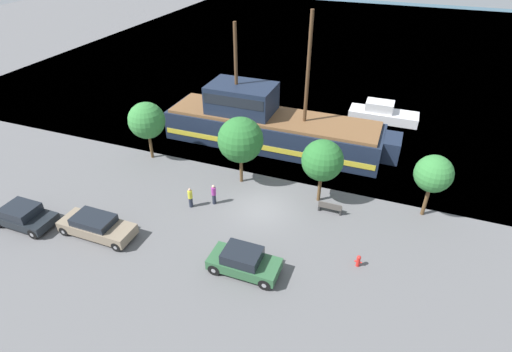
{
  "coord_description": "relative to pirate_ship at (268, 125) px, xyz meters",
  "views": [
    {
      "loc": [
        7.35,
        -20.43,
        16.97
      ],
      "look_at": [
        -1.16,
        2.0,
        1.2
      ],
      "focal_mm": 28.0,
      "sensor_mm": 36.0,
      "label": 1
    }
  ],
  "objects": [
    {
      "name": "water_surface",
      "position": [
        2.68,
        35.02,
        -1.83
      ],
      "size": [
        80.0,
        80.0,
        0.0
      ],
      "primitive_type": "plane",
      "color": "#33566B",
      "rests_on": "ground"
    },
    {
      "name": "parked_car_curb_mid",
      "position": [
        -6.06,
        -15.11,
        -1.14
      ],
      "size": [
        4.84,
        1.84,
        1.38
      ],
      "color": "#7F705B",
      "rests_on": "ground_plane"
    },
    {
      "name": "tree_row_east",
      "position": [
        -8.23,
        -5.65,
        1.52
      ],
      "size": [
        2.91,
        2.91,
        4.82
      ],
      "color": "brown",
      "rests_on": "ground_plane"
    },
    {
      "name": "tree_row_midwest",
      "position": [
        6.1,
        -6.58,
        1.43
      ],
      "size": [
        2.82,
        2.82,
        4.69
      ],
      "color": "brown",
      "rests_on": "ground_plane"
    },
    {
      "name": "tree_row_west",
      "position": [
        13.03,
        -5.66,
        1.4
      ],
      "size": [
        2.42,
        2.42,
        4.47
      ],
      "color": "brown",
      "rests_on": "ground_plane"
    },
    {
      "name": "parked_car_curb_rear",
      "position": [
        3.71,
        -14.71,
        -1.09
      ],
      "size": [
        4.0,
        1.86,
        1.5
      ],
      "color": "#2D5B38",
      "rests_on": "ground_plane"
    },
    {
      "name": "pirate_ship",
      "position": [
        0.0,
        0.0,
        0.0
      ],
      "size": [
        19.84,
        4.68,
        11.39
      ],
      "color": "#192338",
      "rests_on": "water_surface"
    },
    {
      "name": "parked_car_curb_front",
      "position": [
        -11.12,
        -15.97,
        -1.12
      ],
      "size": [
        4.01,
        1.96,
        1.43
      ],
      "color": "black",
      "rests_on": "ground_plane"
    },
    {
      "name": "bench_promenade_east",
      "position": [
        7.14,
        -7.71,
        -1.4
      ],
      "size": [
        1.58,
        0.45,
        0.85
      ],
      "color": "#4C4742",
      "rests_on": "ground_plane"
    },
    {
      "name": "ground_plane",
      "position": [
        2.68,
        -8.98,
        -1.83
      ],
      "size": [
        160.0,
        160.0,
        0.0
      ],
      "primitive_type": "plane",
      "color": "#5B5B5E"
    },
    {
      "name": "pedestrian_walking_far",
      "position": [
        -1.97,
        -10.47,
        -1.07
      ],
      "size": [
        0.32,
        0.32,
        1.52
      ],
      "color": "#232838",
      "rests_on": "ground_plane"
    },
    {
      "name": "moored_boat_dockside",
      "position": [
        8.83,
        8.58,
        -1.15
      ],
      "size": [
        6.51,
        2.23,
        1.85
      ],
      "color": "silver",
      "rests_on": "water_surface"
    },
    {
      "name": "tree_row_mideast",
      "position": [
        0.08,
        -6.31,
        1.7
      ],
      "size": [
        3.3,
        3.3,
        5.19
      ],
      "color": "brown",
      "rests_on": "ground_plane"
    },
    {
      "name": "fire_hydrant",
      "position": [
        9.69,
        -12.0,
        -1.42
      ],
      "size": [
        0.42,
        0.25,
        0.76
      ],
      "color": "red",
      "rests_on": "ground_plane"
    },
    {
      "name": "pedestrian_walking_near",
      "position": [
        -0.63,
        -9.57,
        -1.06
      ],
      "size": [
        0.32,
        0.32,
        1.54
      ],
      "color": "#232838",
      "rests_on": "ground_plane"
    }
  ]
}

